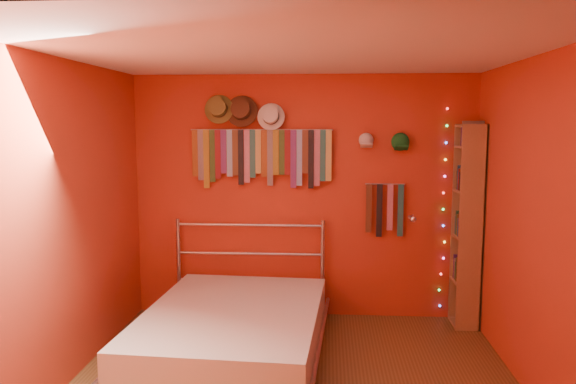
% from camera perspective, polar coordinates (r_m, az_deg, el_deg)
% --- Properties ---
extents(back_wall, '(3.50, 0.02, 2.50)m').
position_cam_1_polar(back_wall, '(5.79, 1.57, -0.50)').
color(back_wall, '#9F3B19').
rests_on(back_wall, ground).
extents(right_wall, '(0.02, 3.50, 2.50)m').
position_cam_1_polar(right_wall, '(4.33, 24.34, -3.75)').
color(right_wall, '#9F3B19').
rests_on(right_wall, ground).
extents(left_wall, '(0.02, 3.50, 2.50)m').
position_cam_1_polar(left_wall, '(4.52, -22.25, -3.20)').
color(left_wall, '#9F3B19').
rests_on(left_wall, ground).
extents(ceiling, '(3.50, 3.50, 0.02)m').
position_cam_1_polar(ceiling, '(4.02, 0.52, 13.99)').
color(ceiling, white).
rests_on(ceiling, back_wall).
extents(tie_rack, '(1.45, 0.03, 0.60)m').
position_cam_1_polar(tie_rack, '(5.72, -2.68, 3.87)').
color(tie_rack, '#AAAAAE').
rests_on(tie_rack, back_wall).
extents(small_tie_rack, '(0.40, 0.03, 0.55)m').
position_cam_1_polar(small_tie_rack, '(5.77, 9.80, -1.56)').
color(small_tie_rack, '#AAAAAE').
rests_on(small_tie_rack, back_wall).
extents(fedora_olive, '(0.30, 0.16, 0.29)m').
position_cam_1_polar(fedora_olive, '(5.75, -7.09, 8.43)').
color(fedora_olive, olive).
rests_on(fedora_olive, back_wall).
extents(fedora_brown, '(0.32, 0.18, 0.32)m').
position_cam_1_polar(fedora_brown, '(5.70, -4.78, 8.28)').
color(fedora_brown, '#492B1A').
rests_on(fedora_brown, back_wall).
extents(fedora_white, '(0.28, 0.15, 0.27)m').
position_cam_1_polar(fedora_white, '(5.67, -1.77, 7.74)').
color(fedora_white, silver).
rests_on(fedora_white, back_wall).
extents(cap_white, '(0.16, 0.20, 0.16)m').
position_cam_1_polar(cap_white, '(5.70, 7.93, 5.22)').
color(cap_white, silver).
rests_on(cap_white, back_wall).
extents(cap_green, '(0.18, 0.23, 0.18)m').
position_cam_1_polar(cap_green, '(5.73, 11.34, 5.00)').
color(cap_green, '#176A27').
rests_on(cap_green, back_wall).
extents(fairy_lights, '(0.06, 0.02, 2.04)m').
position_cam_1_polar(fairy_lights, '(5.88, 15.53, -1.72)').
color(fairy_lights, '#FF3333').
rests_on(fairy_lights, back_wall).
extents(reading_lamp, '(0.06, 0.27, 0.08)m').
position_cam_1_polar(reading_lamp, '(5.67, 12.54, -2.65)').
color(reading_lamp, '#AAAAAE').
rests_on(reading_lamp, back_wall).
extents(bookshelf, '(0.25, 0.34, 2.00)m').
position_cam_1_polar(bookshelf, '(5.78, 18.12, -3.21)').
color(bookshelf, '#946742').
rests_on(bookshelf, ground).
extents(bed, '(1.66, 2.15, 1.02)m').
position_cam_1_polar(bed, '(4.97, -5.59, -13.93)').
color(bed, '#AAAAAE').
rests_on(bed, ground).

